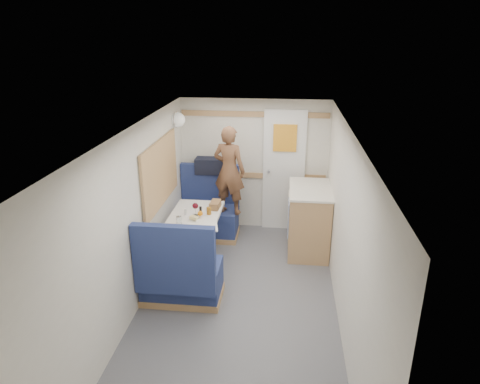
# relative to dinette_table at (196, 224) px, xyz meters

# --- Properties ---
(floor) EXTENTS (4.50, 4.50, 0.00)m
(floor) POSITION_rel_dinette_table_xyz_m (0.65, -1.00, -0.57)
(floor) COLOR #515156
(floor) RESTS_ON ground
(ceiling) EXTENTS (4.50, 4.50, 0.00)m
(ceiling) POSITION_rel_dinette_table_xyz_m (0.65, -1.00, 1.43)
(ceiling) COLOR silver
(ceiling) RESTS_ON wall_back
(wall_back) EXTENTS (2.20, 0.02, 2.00)m
(wall_back) POSITION_rel_dinette_table_xyz_m (0.65, 1.25, 0.43)
(wall_back) COLOR silver
(wall_back) RESTS_ON floor
(wall_left) EXTENTS (0.02, 4.50, 2.00)m
(wall_left) POSITION_rel_dinette_table_xyz_m (-0.45, -1.00, 0.43)
(wall_left) COLOR silver
(wall_left) RESTS_ON floor
(wall_right) EXTENTS (0.02, 4.50, 2.00)m
(wall_right) POSITION_rel_dinette_table_xyz_m (1.75, -1.00, 0.43)
(wall_right) COLOR silver
(wall_right) RESTS_ON floor
(oak_trim_low) EXTENTS (2.15, 0.02, 0.08)m
(oak_trim_low) POSITION_rel_dinette_table_xyz_m (0.65, 1.23, 0.28)
(oak_trim_low) COLOR #AD814E
(oak_trim_low) RESTS_ON wall_back
(oak_trim_high) EXTENTS (2.15, 0.02, 0.08)m
(oak_trim_high) POSITION_rel_dinette_table_xyz_m (0.65, 1.23, 1.21)
(oak_trim_high) COLOR #AD814E
(oak_trim_high) RESTS_ON wall_back
(side_window) EXTENTS (0.04, 1.30, 0.72)m
(side_window) POSITION_rel_dinette_table_xyz_m (-0.43, 0.00, 0.68)
(side_window) COLOR #B0B79B
(side_window) RESTS_ON wall_left
(rear_door) EXTENTS (0.62, 0.12, 1.86)m
(rear_door) POSITION_rel_dinette_table_xyz_m (1.10, 1.22, 0.41)
(rear_door) COLOR white
(rear_door) RESTS_ON wall_back
(dinette_table) EXTENTS (0.62, 0.92, 0.72)m
(dinette_table) POSITION_rel_dinette_table_xyz_m (0.00, 0.00, 0.00)
(dinette_table) COLOR white
(dinette_table) RESTS_ON floor
(bench_far) EXTENTS (0.90, 0.59, 1.05)m
(bench_far) POSITION_rel_dinette_table_xyz_m (-0.00, 0.86, -0.27)
(bench_far) COLOR #18284E
(bench_far) RESTS_ON floor
(bench_near) EXTENTS (0.90, 0.59, 1.05)m
(bench_near) POSITION_rel_dinette_table_xyz_m (-0.00, -0.86, -0.27)
(bench_near) COLOR #18284E
(bench_near) RESTS_ON floor
(ledge) EXTENTS (0.90, 0.14, 0.04)m
(ledge) POSITION_rel_dinette_table_xyz_m (-0.00, 1.12, 0.31)
(ledge) COLOR #AD814E
(ledge) RESTS_ON bench_far
(dome_light) EXTENTS (0.20, 0.20, 0.20)m
(dome_light) POSITION_rel_dinette_table_xyz_m (-0.39, 0.85, 1.18)
(dome_light) COLOR white
(dome_light) RESTS_ON wall_left
(galley_counter) EXTENTS (0.57, 0.92, 0.92)m
(galley_counter) POSITION_rel_dinette_table_xyz_m (1.47, 0.55, -0.10)
(galley_counter) COLOR #AD814E
(galley_counter) RESTS_ON floor
(person) EXTENTS (0.53, 0.42, 1.26)m
(person) POSITION_rel_dinette_table_xyz_m (0.34, 0.71, 0.52)
(person) COLOR brown
(person) RESTS_ON bench_far
(duffel_bag) EXTENTS (0.48, 0.23, 0.23)m
(duffel_bag) POSITION_rel_dinette_table_xyz_m (0.02, 1.12, 0.45)
(duffel_bag) COLOR black
(duffel_bag) RESTS_ON ledge
(tray) EXTENTS (0.31, 0.37, 0.02)m
(tray) POSITION_rel_dinette_table_xyz_m (0.22, -0.37, 0.16)
(tray) COLOR white
(tray) RESTS_ON dinette_table
(orange_fruit) EXTENTS (0.07, 0.07, 0.07)m
(orange_fruit) POSITION_rel_dinette_table_xyz_m (0.09, -0.11, 0.20)
(orange_fruit) COLOR orange
(orange_fruit) RESTS_ON tray
(cheese_block) EXTENTS (0.11, 0.09, 0.03)m
(cheese_block) POSITION_rel_dinette_table_xyz_m (0.03, -0.21, 0.19)
(cheese_block) COLOR #E7D585
(cheese_block) RESTS_ON tray
(wine_glass) EXTENTS (0.08, 0.08, 0.17)m
(wine_glass) POSITION_rel_dinette_table_xyz_m (0.02, -0.06, 0.28)
(wine_glass) COLOR white
(wine_glass) RESTS_ON dinette_table
(tumbler_left) EXTENTS (0.07, 0.07, 0.11)m
(tumbler_left) POSITION_rel_dinette_table_xyz_m (-0.12, -0.35, 0.21)
(tumbler_left) COLOR white
(tumbler_left) RESTS_ON dinette_table
(beer_glass) EXTENTS (0.06, 0.06, 0.10)m
(beer_glass) POSITION_rel_dinette_table_xyz_m (0.18, -0.01, 0.20)
(beer_glass) COLOR #8B5514
(beer_glass) RESTS_ON dinette_table
(pepper_grinder) EXTENTS (0.03, 0.03, 0.09)m
(pepper_grinder) POSITION_rel_dinette_table_xyz_m (0.07, 0.02, 0.20)
(pepper_grinder) COLOR black
(pepper_grinder) RESTS_ON dinette_table
(salt_grinder) EXTENTS (0.03, 0.03, 0.09)m
(salt_grinder) POSITION_rel_dinette_table_xyz_m (-0.11, -0.07, 0.20)
(salt_grinder) COLOR silver
(salt_grinder) RESTS_ON dinette_table
(bread_loaf) EXTENTS (0.13, 0.23, 0.09)m
(bread_loaf) POSITION_rel_dinette_table_xyz_m (0.22, 0.20, 0.20)
(bread_loaf) COLOR olive
(bread_loaf) RESTS_ON dinette_table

